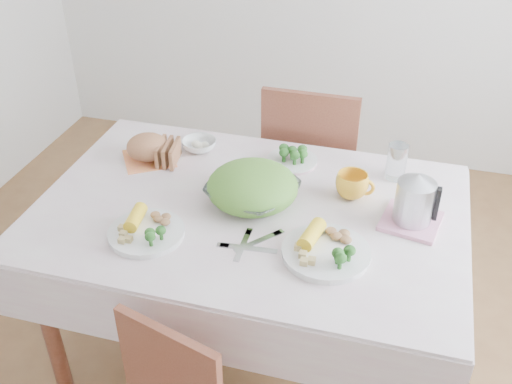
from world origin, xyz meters
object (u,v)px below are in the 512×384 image
(chair_far, at_px, (314,172))
(salad_bowl, at_px, (253,193))
(dinner_plate_left, at_px, (146,233))
(electric_kettle, at_px, (416,194))
(dining_table, at_px, (250,288))
(dinner_plate_right, at_px, (326,253))
(yellow_mug, at_px, (352,185))

(chair_far, relative_size, salad_bowl, 3.16)
(dinner_plate_left, bearing_deg, electric_kettle, 20.12)
(dinner_plate_left, bearing_deg, dining_table, 40.75)
(salad_bowl, bearing_deg, electric_kettle, 2.51)
(dining_table, distance_m, chair_far, 0.78)
(dinner_plate_right, xyz_separation_m, electric_kettle, (0.25, 0.25, 0.11))
(yellow_mug, distance_m, electric_kettle, 0.25)
(electric_kettle, bearing_deg, dining_table, -162.40)
(dinner_plate_right, height_order, yellow_mug, yellow_mug)
(dinner_plate_left, bearing_deg, chair_far, 69.25)
(dining_table, distance_m, electric_kettle, 0.76)
(dining_table, height_order, salad_bowl, salad_bowl)
(dining_table, relative_size, chair_far, 1.45)
(dinner_plate_right, relative_size, yellow_mug, 2.38)
(chair_far, relative_size, dinner_plate_left, 3.77)
(dining_table, xyz_separation_m, chair_far, (0.10, 0.77, 0.09))
(electric_kettle, bearing_deg, chair_far, 134.06)
(dining_table, relative_size, dinner_plate_right, 4.93)
(salad_bowl, distance_m, yellow_mug, 0.36)
(chair_far, bearing_deg, electric_kettle, 123.10)
(chair_far, xyz_separation_m, yellow_mug, (0.24, -0.60, 0.34))
(yellow_mug, xyz_separation_m, electric_kettle, (0.22, -0.11, 0.07))
(dinner_plate_right, bearing_deg, dinner_plate_left, -174.36)
(salad_bowl, relative_size, electric_kettle, 1.68)
(salad_bowl, relative_size, yellow_mug, 2.55)
(dining_table, height_order, chair_far, chair_far)
(dining_table, relative_size, yellow_mug, 11.72)
(chair_far, bearing_deg, salad_bowl, 82.43)
(yellow_mug, relative_size, electric_kettle, 0.66)
(chair_far, distance_m, salad_bowl, 0.81)
(salad_bowl, height_order, yellow_mug, yellow_mug)
(dinner_plate_left, xyz_separation_m, dinner_plate_right, (0.59, 0.06, 0.00))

